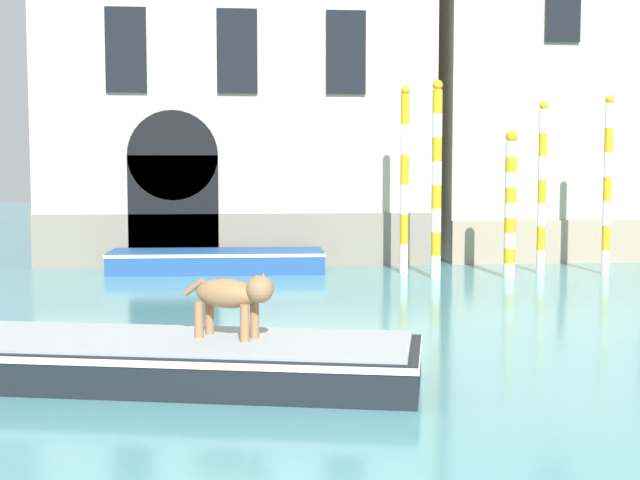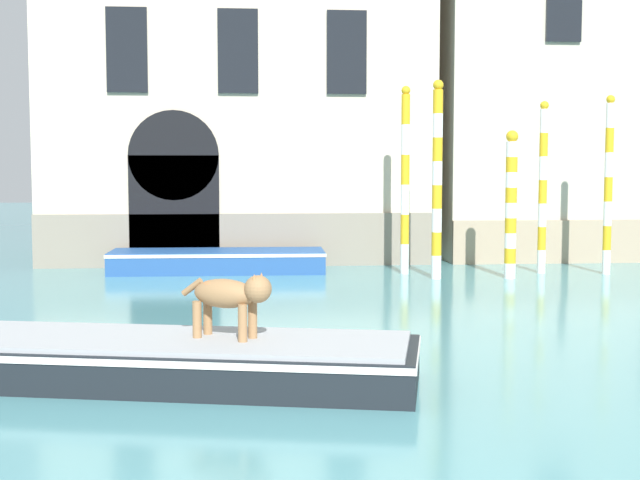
{
  "view_description": "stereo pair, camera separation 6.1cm",
  "coord_description": "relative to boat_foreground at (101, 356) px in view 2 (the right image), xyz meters",
  "views": [
    {
      "loc": [
        -0.3,
        -4.97,
        2.65
      ],
      "look_at": [
        1.27,
        12.26,
        1.2
      ],
      "focal_mm": 50.0,
      "sensor_mm": 36.0,
      "label": 1
    },
    {
      "loc": [
        -0.24,
        -4.97,
        2.65
      ],
      "look_at": [
        1.27,
        12.26,
        1.2
      ],
      "focal_mm": 50.0,
      "sensor_mm": 36.0,
      "label": 2
    }
  ],
  "objects": [
    {
      "name": "boat_moored_near_palazzo",
      "position": [
        1.14,
        11.15,
        -0.01
      ],
      "size": [
        5.34,
        1.8,
        0.54
      ],
      "rotation": [
        0.0,
        0.0,
        -0.02
      ],
      "color": "#234C8C",
      "rests_on": "ground_plane"
    },
    {
      "name": "dog_on_deck",
      "position": [
        1.61,
        -0.31,
        0.79
      ],
      "size": [
        1.12,
        0.75,
        0.82
      ],
      "rotation": [
        0.0,
        0.0,
        -0.51
      ],
      "color": "#997047",
      "rests_on": "boat_foreground"
    },
    {
      "name": "mooring_pole_1",
      "position": [
        10.6,
        9.85,
        1.89
      ],
      "size": [
        0.21,
        0.21,
        4.34
      ],
      "color": "white",
      "rests_on": "ground_plane"
    },
    {
      "name": "mooring_pole_2",
      "position": [
        9.09,
        10.19,
        1.83
      ],
      "size": [
        0.21,
        0.21,
        4.21
      ],
      "color": "white",
      "rests_on": "ground_plane"
    },
    {
      "name": "boat_foreground",
      "position": [
        0.0,
        0.0,
        0.0
      ],
      "size": [
        8.05,
        3.55,
        0.55
      ],
      "rotation": [
        0.0,
        0.0,
        -0.22
      ],
      "color": "black",
      "rests_on": "ground_plane"
    },
    {
      "name": "mooring_pole_4",
      "position": [
        6.28,
        9.34,
        2.03
      ],
      "size": [
        0.24,
        0.24,
        4.62
      ],
      "color": "white",
      "rests_on": "ground_plane"
    },
    {
      "name": "mooring_pole_0",
      "position": [
        8.02,
        9.28,
        1.46
      ],
      "size": [
        0.28,
        0.28,
        3.46
      ],
      "color": "white",
      "rests_on": "ground_plane"
    },
    {
      "name": "mooring_pole_3",
      "position": [
        5.72,
        10.4,
        2.01
      ],
      "size": [
        0.22,
        0.22,
        4.57
      ],
      "color": "white",
      "rests_on": "ground_plane"
    }
  ]
}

